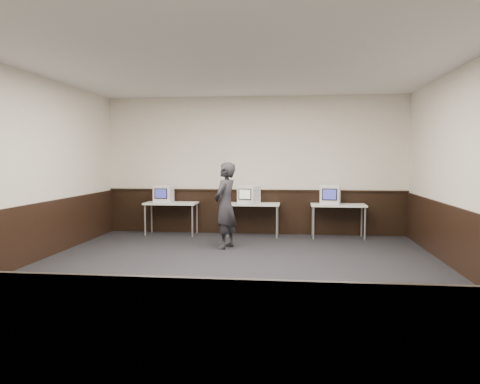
% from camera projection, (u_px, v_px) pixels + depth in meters
% --- Properties ---
extents(floor, '(8.00, 8.00, 0.00)m').
position_uv_depth(floor, '(232.00, 275.00, 7.07)').
color(floor, black).
rests_on(floor, ground).
extents(ceiling, '(8.00, 8.00, 0.00)m').
position_uv_depth(ceiling, '(232.00, 60.00, 6.84)').
color(ceiling, white).
rests_on(ceiling, back_wall).
extents(back_wall, '(7.00, 0.00, 7.00)m').
position_uv_depth(back_wall, '(255.00, 165.00, 10.92)').
color(back_wall, silver).
rests_on(back_wall, ground).
extents(front_wall, '(7.00, 0.00, 7.00)m').
position_uv_depth(front_wall, '(150.00, 185.00, 2.99)').
color(front_wall, silver).
rests_on(front_wall, ground).
extents(left_wall, '(0.00, 8.00, 8.00)m').
position_uv_depth(left_wall, '(12.00, 169.00, 7.36)').
color(left_wall, silver).
rests_on(left_wall, ground).
extents(right_wall, '(0.00, 8.00, 8.00)m').
position_uv_depth(right_wall, '(479.00, 170.00, 6.55)').
color(right_wall, silver).
rests_on(right_wall, ground).
extents(wainscot_back, '(6.98, 0.04, 1.00)m').
position_uv_depth(wainscot_back, '(254.00, 212.00, 10.98)').
color(wainscot_back, black).
rests_on(wainscot_back, back_wall).
extents(wainscot_front, '(6.98, 0.04, 1.00)m').
position_uv_depth(wainscot_front, '(153.00, 351.00, 3.09)').
color(wainscot_front, black).
rests_on(wainscot_front, front_wall).
extents(wainscot_left, '(0.04, 7.98, 1.00)m').
position_uv_depth(wainscot_left, '(16.00, 238.00, 7.43)').
color(wainscot_left, black).
rests_on(wainscot_left, left_wall).
extents(wainscot_right, '(0.04, 7.98, 1.00)m').
position_uv_depth(wainscot_right, '(475.00, 248.00, 6.64)').
color(wainscot_right, black).
rests_on(wainscot_right, right_wall).
extents(wainscot_rail, '(6.98, 0.06, 0.04)m').
position_uv_depth(wainscot_rail, '(254.00, 190.00, 10.92)').
color(wainscot_rail, black).
rests_on(wainscot_rail, wainscot_back).
extents(desk_left, '(1.20, 0.60, 0.75)m').
position_uv_depth(desk_left, '(171.00, 205.00, 10.81)').
color(desk_left, silver).
rests_on(desk_left, ground).
extents(desk_center, '(1.20, 0.60, 0.75)m').
position_uv_depth(desk_center, '(253.00, 206.00, 10.59)').
color(desk_center, silver).
rests_on(desk_center, ground).
extents(desk_right, '(1.20, 0.60, 0.75)m').
position_uv_depth(desk_right, '(338.00, 207.00, 10.37)').
color(desk_right, silver).
rests_on(desk_right, ground).
extents(emac_left, '(0.41, 0.44, 0.40)m').
position_uv_depth(emac_left, '(164.00, 194.00, 10.81)').
color(emac_left, white).
rests_on(emac_left, desk_left).
extents(emac_center, '(0.52, 0.53, 0.41)m').
position_uv_depth(emac_center, '(249.00, 194.00, 10.53)').
color(emac_center, white).
rests_on(emac_center, desk_center).
extents(emac_right, '(0.49, 0.51, 0.43)m').
position_uv_depth(emac_right, '(330.00, 195.00, 10.34)').
color(emac_right, white).
rests_on(emac_right, desk_right).
extents(person, '(0.58, 0.71, 1.69)m').
position_uv_depth(person, '(225.00, 205.00, 9.16)').
color(person, '#242328').
rests_on(person, ground).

